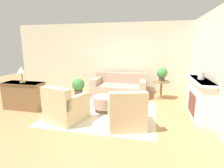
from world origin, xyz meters
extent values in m
plane|color=#AD7F51|center=(0.00, 0.00, 0.00)|extent=(16.00, 16.00, 0.00)
cube|color=beige|center=(0.00, 2.72, 1.40)|extent=(9.31, 0.12, 2.80)
cube|color=beige|center=(2.83, 0.00, 1.40)|extent=(0.12, 9.53, 2.80)
cube|color=beige|center=(0.00, 0.00, 0.01)|extent=(2.96, 2.45, 0.01)
cube|color=tan|center=(0.09, 2.00, 0.20)|extent=(2.08, 0.98, 0.40)
cube|color=tan|center=(0.09, 2.39, 0.61)|extent=(2.08, 0.20, 0.42)
cube|color=tan|center=(-0.82, 1.98, 0.52)|extent=(0.24, 0.94, 0.23)
cube|color=tan|center=(1.01, 1.98, 0.52)|extent=(0.24, 0.94, 0.23)
cube|color=olive|center=(0.09, 1.53, 0.03)|extent=(1.87, 0.05, 0.06)
cube|color=#C6B289|center=(-0.76, -0.63, 0.22)|extent=(1.04, 1.08, 0.41)
cube|color=#C6B289|center=(-0.86, -0.96, 0.68)|extent=(0.84, 0.43, 0.50)
cube|color=#C6B289|center=(-0.43, -0.72, 0.56)|extent=(0.38, 0.84, 0.28)
cube|color=#C6B289|center=(-1.08, -0.51, 0.56)|extent=(0.38, 0.84, 0.28)
cube|color=olive|center=(-0.64, -0.24, 0.04)|extent=(0.72, 0.27, 0.06)
cube|color=#C6B289|center=(0.76, -0.63, 0.22)|extent=(1.04, 1.08, 0.41)
cube|color=#C6B289|center=(0.86, -0.96, 0.68)|extent=(0.84, 0.43, 0.50)
cube|color=#C6B289|center=(1.08, -0.51, 0.56)|extent=(0.38, 0.84, 0.28)
cube|color=#C6B289|center=(0.43, -0.72, 0.56)|extent=(0.38, 0.84, 0.28)
cube|color=olive|center=(0.64, -0.24, 0.04)|extent=(0.72, 0.27, 0.06)
cylinder|color=tan|center=(0.02, 0.20, 0.29)|extent=(0.70, 0.70, 0.31)
cylinder|color=olive|center=(-0.19, -0.01, 0.07)|extent=(0.05, 0.05, 0.12)
cylinder|color=olive|center=(0.23, -0.01, 0.07)|extent=(0.05, 0.05, 0.12)
cylinder|color=olive|center=(-0.19, 0.41, 0.07)|extent=(0.05, 0.05, 0.12)
cylinder|color=olive|center=(0.23, 0.41, 0.07)|extent=(0.05, 0.05, 0.12)
cylinder|color=olive|center=(1.67, 1.91, 0.63)|extent=(0.59, 0.59, 0.03)
cylinder|color=olive|center=(1.67, 1.91, 0.31)|extent=(0.08, 0.08, 0.61)
cylinder|color=olive|center=(1.67, 1.91, 0.01)|extent=(0.33, 0.33, 0.03)
cube|color=white|center=(2.59, 0.37, 0.52)|extent=(0.36, 1.49, 1.03)
cube|color=brown|center=(2.42, 0.37, 0.36)|extent=(0.02, 0.82, 0.57)
cube|color=white|center=(2.57, 0.37, 1.01)|extent=(0.44, 1.59, 0.05)
cube|color=olive|center=(-2.43, -0.14, 0.41)|extent=(1.19, 0.49, 0.81)
cube|color=brown|center=(-2.43, -0.14, 0.80)|extent=(1.23, 0.53, 0.03)
cylinder|color=silver|center=(2.57, 0.37, 1.13)|extent=(0.15, 0.15, 0.21)
cylinder|color=silver|center=(2.57, 0.37, 1.28)|extent=(0.07, 0.07, 0.08)
cylinder|color=#4C4742|center=(1.67, 1.91, 0.71)|extent=(0.21, 0.21, 0.14)
sphere|color=#3D7F42|center=(1.67, 1.91, 0.94)|extent=(0.38, 0.38, 0.38)
cylinder|color=#4C4742|center=(-1.43, 1.60, 0.11)|extent=(0.31, 0.31, 0.22)
sphere|color=#3D7F42|center=(-1.43, 1.60, 0.43)|extent=(0.48, 0.48, 0.48)
cylinder|color=tan|center=(-2.43, -0.14, 0.83)|extent=(0.17, 0.17, 0.03)
cylinder|color=tan|center=(-2.43, -0.14, 0.97)|extent=(0.03, 0.03, 0.26)
cone|color=beige|center=(-2.43, -0.14, 1.19)|extent=(0.25, 0.25, 0.19)
camera|label=1|loc=(1.32, -4.50, 1.88)|focal=28.00mm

